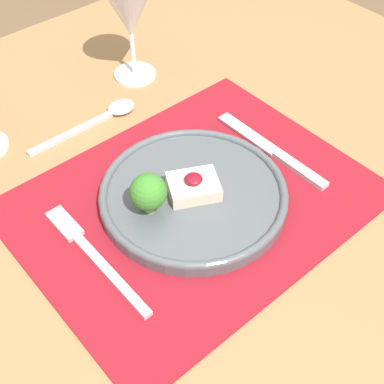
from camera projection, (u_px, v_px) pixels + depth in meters
dining_table at (193, 241)px, 0.81m from camera, size 1.27×1.15×0.76m
placemat at (193, 200)px, 0.74m from camera, size 0.47×0.37×0.00m
dinner_plate at (190, 196)px, 0.73m from camera, size 0.26×0.26×0.08m
fork at (89, 251)px, 0.68m from camera, size 0.02×0.21×0.01m
knife at (278, 154)px, 0.80m from camera, size 0.02×0.21×0.01m
spoon at (107, 115)px, 0.87m from camera, size 0.20×0.04×0.01m
wine_glass_near at (129, 12)px, 0.87m from camera, size 0.09×0.09×0.17m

